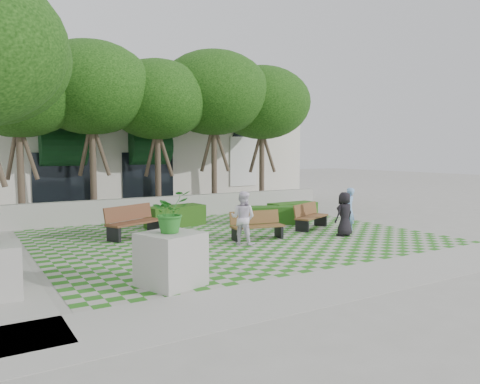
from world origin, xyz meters
TOP-DOWN VIEW (x-y plane):
  - ground at (0.00, 0.00)m, footprint 90.00×90.00m
  - lawn at (0.00, 1.00)m, footprint 12.00×12.00m
  - sidewalk_south at (0.00, -4.70)m, footprint 16.00×2.00m
  - retaining_wall at (0.00, 6.20)m, footprint 15.00×0.36m
  - bench_east at (3.13, 1.02)m, footprint 1.80×1.24m
  - bench_mid at (0.41, 0.34)m, footprint 1.75×0.81m
  - bench_west at (-2.81, 2.67)m, footprint 2.05×1.41m
  - hedge_east at (3.94, 3.04)m, footprint 2.01×0.85m
  - hedge_midright at (2.65, 2.54)m, footprint 2.08×1.49m
  - hedge_midleft at (-0.77, 3.98)m, footprint 2.29×1.21m
  - planter_front at (-3.92, -3.01)m, footprint 1.40×1.40m
  - person_blue at (3.90, -0.13)m, footprint 0.64×0.53m
  - person_dark at (3.15, -0.69)m, footprint 0.74×0.52m
  - person_white at (-0.40, -0.13)m, footprint 0.94×0.98m
  - tree_row at (-1.86, 5.95)m, footprint 17.70×13.40m
  - building at (0.93, 14.08)m, footprint 18.00×8.92m

SIDE VIEW (x-z plane):
  - ground at x=0.00m, z-range 0.00..0.00m
  - sidewalk_south at x=0.00m, z-range 0.00..0.01m
  - lawn at x=0.00m, z-range 0.01..0.01m
  - hedge_midright at x=2.65m, z-range 0.00..0.68m
  - hedge_east at x=3.94m, z-range 0.00..0.70m
  - hedge_midleft at x=-0.77m, z-range 0.00..0.76m
  - bench_mid at x=0.41m, z-range -0.02..0.87m
  - bench_east at x=3.13m, z-range -0.02..0.89m
  - retaining_wall at x=0.00m, z-range 0.00..0.90m
  - bench_west at x=-2.81m, z-range -0.02..1.01m
  - person_dark at x=3.15m, z-range 0.00..1.44m
  - person_blue at x=3.90m, z-range 0.00..1.51m
  - person_white at x=-0.40m, z-range 0.00..1.59m
  - planter_front at x=-3.92m, z-range -0.19..1.78m
  - building at x=0.93m, z-range -0.06..5.09m
  - tree_row at x=-1.86m, z-range 1.47..8.88m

